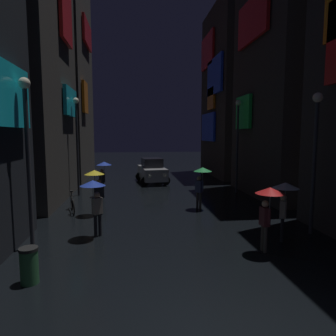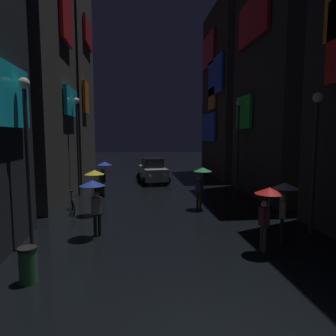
# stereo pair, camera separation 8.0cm
# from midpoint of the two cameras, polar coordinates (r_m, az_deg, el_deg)

# --- Properties ---
(building_left_mid) EXTENTS (4.25, 8.03, 14.52)m
(building_left_mid) POSITION_cam_midpoint_polar(r_m,az_deg,el_deg) (19.02, -25.36, 16.47)
(building_left_mid) COLOR #33302D
(building_left_mid) RESTS_ON ground
(building_left_far) EXTENTS (4.25, 8.21, 25.53)m
(building_left_far) POSITION_cam_midpoint_polar(r_m,az_deg,el_deg) (28.91, -19.60, 24.21)
(building_left_far) COLOR #33302D
(building_left_far) RESTS_ON ground
(building_right_mid) EXTENTS (4.25, 7.33, 14.95)m
(building_right_mid) POSITION_cam_midpoint_polar(r_m,az_deg,el_deg) (20.01, 21.76, 16.71)
(building_right_mid) COLOR #2D2826
(building_right_mid) RESTS_ON ground
(building_right_far) EXTENTS (4.25, 8.15, 14.95)m
(building_right_far) POSITION_cam_midpoint_polar(r_m,az_deg,el_deg) (28.57, 12.53, 13.75)
(building_right_far) COLOR #2D2826
(building_right_far) RESTS_ON ground
(pedestrian_far_right_blue) EXTENTS (0.90, 0.90, 2.12)m
(pedestrian_far_right_blue) POSITION_cam_midpoint_polar(r_m,az_deg,el_deg) (11.12, -13.75, -4.52)
(pedestrian_far_right_blue) COLOR black
(pedestrian_far_right_blue) RESTS_ON ground
(pedestrian_foreground_left_green) EXTENTS (0.90, 0.90, 2.12)m
(pedestrian_foreground_left_green) POSITION_cam_midpoint_polar(r_m,az_deg,el_deg) (15.02, 6.56, -1.59)
(pedestrian_foreground_left_green) COLOR #38332D
(pedestrian_foreground_left_green) RESTS_ON ground
(pedestrian_midstreet_left_red) EXTENTS (0.90, 0.90, 2.12)m
(pedestrian_midstreet_left_red) POSITION_cam_midpoint_polar(r_m,az_deg,el_deg) (9.88, 18.67, -6.04)
(pedestrian_midstreet_left_red) COLOR #38332D
(pedestrian_midstreet_left_red) RESTS_ON ground
(pedestrian_foreground_right_clear) EXTENTS (0.90, 0.90, 2.12)m
(pedestrian_foreground_right_clear) POSITION_cam_midpoint_polar(r_m,az_deg,el_deg) (11.05, 21.46, -4.86)
(pedestrian_foreground_right_clear) COLOR black
(pedestrian_foreground_right_clear) RESTS_ON ground
(pedestrian_near_crossing_yellow) EXTENTS (0.90, 0.90, 2.12)m
(pedestrian_near_crossing_yellow) POSITION_cam_midpoint_polar(r_m,az_deg,el_deg) (14.22, -13.40, -2.17)
(pedestrian_near_crossing_yellow) COLOR black
(pedestrian_near_crossing_yellow) RESTS_ON ground
(pedestrian_midstreet_centre_blue) EXTENTS (0.90, 0.90, 2.12)m
(pedestrian_midstreet_centre_blue) POSITION_cam_midpoint_polar(r_m,az_deg,el_deg) (18.46, -12.00, -0.21)
(pedestrian_midstreet_centre_blue) COLOR #2D2D38
(pedestrian_midstreet_centre_blue) RESTS_ON ground
(bicycle_parked_at_storefront) EXTENTS (0.54, 1.77, 0.96)m
(bicycle_parked_at_storefront) POSITION_cam_midpoint_polar(r_m,az_deg,el_deg) (15.36, -17.55, -6.53)
(bicycle_parked_at_storefront) COLOR black
(bicycle_parked_at_storefront) RESTS_ON ground
(car_distant) EXTENTS (2.58, 4.30, 1.92)m
(car_distant) POSITION_cam_midpoint_polar(r_m,az_deg,el_deg) (23.46, -2.85, -0.53)
(car_distant) COLOR #99999E
(car_distant) RESTS_ON ground
(streetlamp_left_near) EXTENTS (0.36, 0.36, 5.51)m
(streetlamp_left_near) POSITION_cam_midpoint_polar(r_m,az_deg,el_deg) (10.55, -25.08, 4.20)
(streetlamp_left_near) COLOR #2D2D33
(streetlamp_left_near) RESTS_ON ground
(streetlamp_right_far) EXTENTS (0.36, 0.36, 5.92)m
(streetlamp_right_far) POSITION_cam_midpoint_polar(r_m,az_deg,el_deg) (19.68, 13.32, 5.99)
(streetlamp_right_far) COLOR #2D2D33
(streetlamp_right_far) RESTS_ON ground
(streetlamp_right_near) EXTENTS (0.36, 0.36, 5.25)m
(streetlamp_right_near) POSITION_cam_midpoint_polar(r_m,az_deg,el_deg) (12.27, 26.38, 3.70)
(streetlamp_right_near) COLOR #2D2D33
(streetlamp_right_near) RESTS_ON ground
(streetlamp_left_far) EXTENTS (0.36, 0.36, 5.94)m
(streetlamp_left_far) POSITION_cam_midpoint_polar(r_m,az_deg,el_deg) (19.03, -16.74, 5.92)
(streetlamp_left_far) COLOR #2D2D33
(streetlamp_left_far) RESTS_ON ground
(trash_bin) EXTENTS (0.46, 0.46, 0.93)m
(trash_bin) POSITION_cam_midpoint_polar(r_m,az_deg,el_deg) (8.65, -24.87, -16.44)
(trash_bin) COLOR #265933
(trash_bin) RESTS_ON ground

